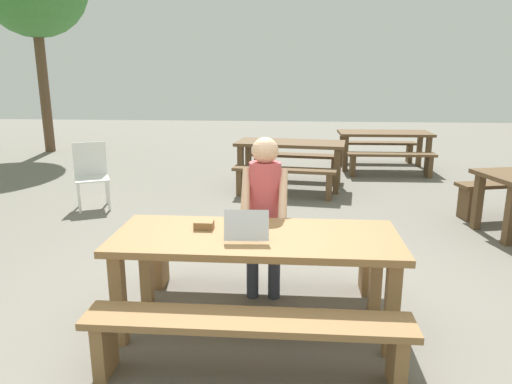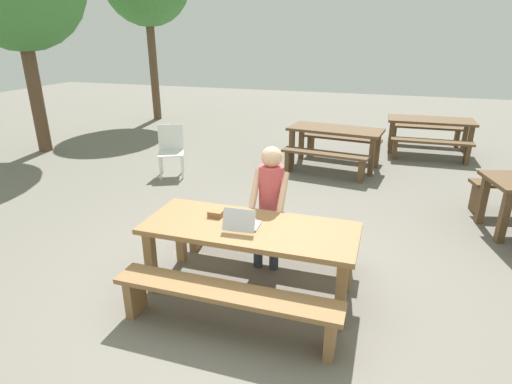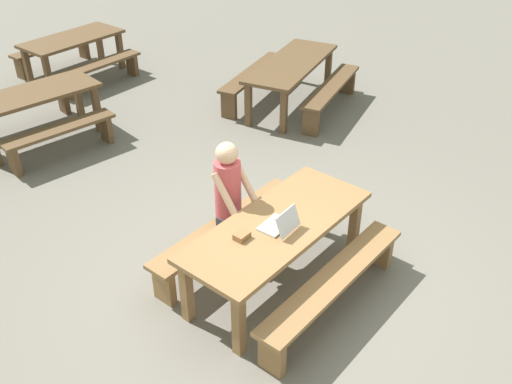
% 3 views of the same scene
% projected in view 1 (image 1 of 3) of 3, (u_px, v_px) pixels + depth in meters
% --- Properties ---
extents(ground_plane, '(30.00, 30.00, 0.00)m').
position_uv_depth(ground_plane, '(256.00, 325.00, 3.57)').
color(ground_plane, slate).
extents(picnic_table_front, '(2.04, 0.82, 0.72)m').
position_uv_depth(picnic_table_front, '(256.00, 248.00, 3.42)').
color(picnic_table_front, olive).
rests_on(picnic_table_front, ground).
extents(bench_near, '(1.99, 0.30, 0.42)m').
position_uv_depth(bench_near, '(248.00, 332.00, 2.87)').
color(bench_near, olive).
rests_on(bench_near, ground).
extents(bench_far, '(1.99, 0.30, 0.42)m').
position_uv_depth(bench_far, '(262.00, 253.00, 4.12)').
color(bench_far, olive).
rests_on(bench_far, ground).
extents(laptop, '(0.32, 0.31, 0.22)m').
position_uv_depth(laptop, '(247.00, 230.00, 3.32)').
color(laptop, silver).
rests_on(laptop, picnic_table_front).
extents(small_pouch, '(0.14, 0.10, 0.06)m').
position_uv_depth(small_pouch, '(204.00, 225.00, 3.52)').
color(small_pouch, olive).
rests_on(small_pouch, picnic_table_front).
extents(person_seated, '(0.38, 0.39, 1.33)m').
position_uv_depth(person_seated, '(265.00, 205.00, 3.98)').
color(person_seated, '#333847').
rests_on(person_seated, ground).
extents(plastic_chair, '(0.59, 0.59, 0.89)m').
position_uv_depth(plastic_chair, '(91.00, 174.00, 6.59)').
color(plastic_chair, white).
rests_on(plastic_chair, ground).
extents(picnic_table_mid, '(1.80, 0.98, 0.75)m').
position_uv_depth(picnic_table_mid, '(290.00, 149.00, 7.68)').
color(picnic_table_mid, brown).
rests_on(picnic_table_mid, ground).
extents(bench_mid_south, '(1.57, 0.50, 0.44)m').
position_uv_depth(bench_mid_south, '(284.00, 176.00, 7.14)').
color(bench_mid_south, brown).
rests_on(bench_mid_south, ground).
extents(bench_mid_north, '(1.57, 0.50, 0.44)m').
position_uv_depth(bench_mid_north, '(295.00, 161.00, 8.36)').
color(bench_mid_north, brown).
rests_on(bench_mid_north, ground).
extents(picnic_table_rear, '(1.74, 0.82, 0.72)m').
position_uv_depth(picnic_table_rear, '(384.00, 138.00, 9.15)').
color(picnic_table_rear, brown).
rests_on(picnic_table_rear, ground).
extents(bench_rear_south, '(1.56, 0.33, 0.42)m').
position_uv_depth(bench_rear_south, '(391.00, 159.00, 8.55)').
color(bench_rear_south, brown).
rests_on(bench_rear_south, ground).
extents(bench_rear_north, '(1.56, 0.33, 0.42)m').
position_uv_depth(bench_rear_north, '(377.00, 147.00, 9.90)').
color(bench_rear_north, brown).
rests_on(bench_rear_north, ground).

